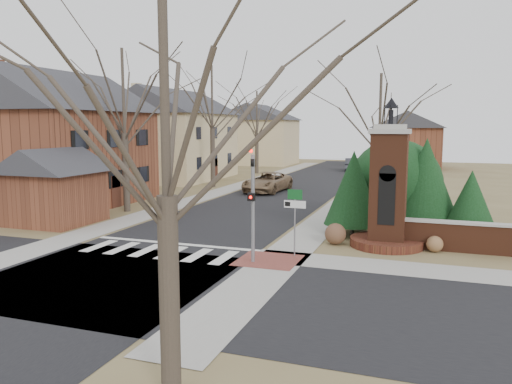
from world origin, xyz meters
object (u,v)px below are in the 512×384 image
at_px(sign_post, 295,209).
at_px(distant_car, 352,165).
at_px(pickup_truck, 267,182).
at_px(traffic_signal_pole, 253,197).
at_px(brick_gate_monument, 388,198).

height_order(sign_post, distant_car, sign_post).
bearing_deg(pickup_truck, distant_car, 84.45).
xyz_separation_m(sign_post, pickup_truck, (-7.19, 18.58, -1.16)).
bearing_deg(pickup_truck, traffic_signal_pole, -68.97).
xyz_separation_m(traffic_signal_pole, distant_car, (-2.19, 40.75, -1.82)).
xyz_separation_m(sign_post, distant_car, (-3.48, 39.33, -1.18)).
height_order(pickup_truck, distant_car, pickup_truck).
relative_size(sign_post, pickup_truck, 0.49).
bearing_deg(brick_gate_monument, sign_post, -138.58).
relative_size(traffic_signal_pole, brick_gate_monument, 0.69).
relative_size(traffic_signal_pole, pickup_truck, 0.80).
xyz_separation_m(pickup_truck, distant_car, (3.71, 20.75, -0.02)).
relative_size(brick_gate_monument, distant_car, 1.39).
relative_size(brick_gate_monument, pickup_truck, 1.15).
bearing_deg(pickup_truck, sign_post, -64.24).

